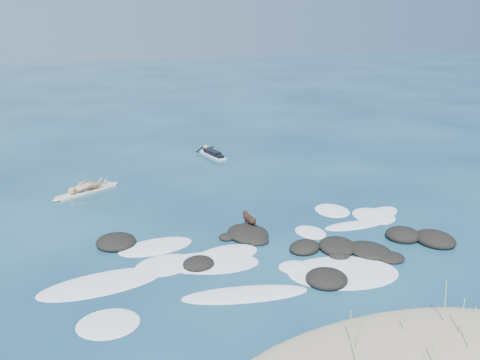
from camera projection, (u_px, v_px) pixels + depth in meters
name	position (u px, v px, depth m)	size (l,w,h in m)	color
ground	(250.00, 238.00, 19.42)	(160.00, 160.00, 0.00)	#0A2642
dune_grass	(408.00, 336.00, 12.38)	(3.76, 1.86, 1.21)	#9AA951
reef_rocks	(308.00, 246.00, 18.47)	(12.08, 7.04, 0.53)	black
breaking_foam	(259.00, 257.00, 17.88)	(14.57, 7.42, 0.12)	white
standing_surfer_rig	(86.00, 176.00, 24.14)	(3.25, 1.85, 1.98)	beige
paddling_surfer_rig	(212.00, 153.00, 30.62)	(1.18, 2.66, 0.46)	white
dog	(249.00, 219.00, 20.01)	(0.30, 1.08, 0.69)	black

